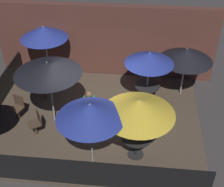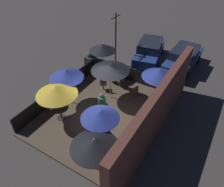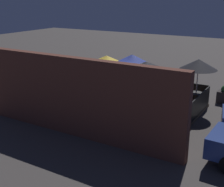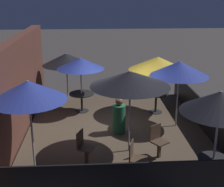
{
  "view_description": "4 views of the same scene",
  "coord_description": "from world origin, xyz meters",
  "px_view_note": "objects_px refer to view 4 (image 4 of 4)",
  "views": [
    {
      "loc": [
        1.49,
        -8.45,
        7.5
      ],
      "look_at": [
        0.58,
        0.41,
        0.95
      ],
      "focal_mm": 50.0,
      "sensor_mm": 36.0,
      "label": 1
    },
    {
      "loc": [
        7.5,
        5.26,
        8.66
      ],
      "look_at": [
        -0.63,
        0.33,
        1.18
      ],
      "focal_mm": 35.0,
      "sensor_mm": 36.0,
      "label": 2
    },
    {
      "loc": [
        -7.13,
        12.31,
        5.32
      ],
      "look_at": [
        -0.07,
        0.5,
        1.0
      ],
      "focal_mm": 50.0,
      "sensor_mm": 36.0,
      "label": 3
    },
    {
      "loc": [
        -9.5,
        0.75,
        4.57
      ],
      "look_at": [
        0.06,
        0.15,
        1.4
      ],
      "focal_mm": 50.0,
      "sensor_mm": 36.0,
      "label": 4
    }
  ],
  "objects_px": {
    "patio_umbrella_1": "(220,102)",
    "patio_chair_0": "(136,158)",
    "patio_umbrella_2": "(81,63)",
    "dining_table_0": "(156,97)",
    "patio_chair_1": "(158,140)",
    "patio_umbrella_3": "(179,69)",
    "patio_umbrella_5": "(66,59)",
    "patio_umbrella_0": "(158,63)",
    "patron_0": "(119,118)",
    "patio_chair_2": "(84,146)",
    "patio_umbrella_6": "(28,91)",
    "patio_umbrella_4": "(130,79)",
    "dining_table_1": "(213,165)",
    "dining_table_2": "(82,97)"
  },
  "relations": [
    {
      "from": "dining_table_2",
      "to": "patio_chair_1",
      "type": "bearing_deg",
      "value": -148.56
    },
    {
      "from": "patio_umbrella_0",
      "to": "patio_umbrella_5",
      "type": "xyz_separation_m",
      "value": [
        1.64,
        3.46,
        -0.15
      ]
    },
    {
      "from": "patio_umbrella_2",
      "to": "patio_umbrella_6",
      "type": "distance_m",
      "value": 4.25
    },
    {
      "from": "patio_chair_0",
      "to": "patio_chair_2",
      "type": "bearing_deg",
      "value": 172.2
    },
    {
      "from": "patio_umbrella_5",
      "to": "patio_chair_0",
      "type": "height_order",
      "value": "patio_umbrella_5"
    },
    {
      "from": "patio_umbrella_5",
      "to": "dining_table_1",
      "type": "relative_size",
      "value": 2.67
    },
    {
      "from": "patio_umbrella_5",
      "to": "patron_0",
      "type": "relative_size",
      "value": 1.68
    },
    {
      "from": "patio_umbrella_0",
      "to": "patron_0",
      "type": "distance_m",
      "value": 2.7
    },
    {
      "from": "patron_0",
      "to": "patio_umbrella_3",
      "type": "bearing_deg",
      "value": 169.37
    },
    {
      "from": "patio_umbrella_1",
      "to": "patio_chair_0",
      "type": "xyz_separation_m",
      "value": [
        0.58,
        1.74,
        -1.64
      ]
    },
    {
      "from": "patio_umbrella_0",
      "to": "dining_table_1",
      "type": "distance_m",
      "value": 5.01
    },
    {
      "from": "dining_table_1",
      "to": "patio_chair_0",
      "type": "xyz_separation_m",
      "value": [
        0.58,
        1.74,
        -0.08
      ]
    },
    {
      "from": "patio_umbrella_6",
      "to": "patio_umbrella_1",
      "type": "bearing_deg",
      "value": -103.19
    },
    {
      "from": "patio_umbrella_2",
      "to": "patron_0",
      "type": "bearing_deg",
      "value": -147.58
    },
    {
      "from": "patio_umbrella_3",
      "to": "patio_umbrella_1",
      "type": "bearing_deg",
      "value": 178.92
    },
    {
      "from": "patio_umbrella_2",
      "to": "dining_table_0",
      "type": "height_order",
      "value": "patio_umbrella_2"
    },
    {
      "from": "patio_umbrella_6",
      "to": "patio_chair_1",
      "type": "height_order",
      "value": "patio_umbrella_6"
    },
    {
      "from": "patio_umbrella_2",
      "to": "patio_umbrella_5",
      "type": "xyz_separation_m",
      "value": [
        1.35,
        0.63,
        -0.13
      ]
    },
    {
      "from": "patio_umbrella_1",
      "to": "patio_umbrella_2",
      "type": "distance_m",
      "value": 6.04
    },
    {
      "from": "dining_table_1",
      "to": "patio_umbrella_5",
      "type": "bearing_deg",
      "value": 30.74
    },
    {
      "from": "patio_chair_0",
      "to": "patio_umbrella_6",
      "type": "bearing_deg",
      "value": -171.01
    },
    {
      "from": "patio_umbrella_1",
      "to": "dining_table_2",
      "type": "bearing_deg",
      "value": 32.14
    },
    {
      "from": "patio_chair_0",
      "to": "patio_chair_1",
      "type": "xyz_separation_m",
      "value": [
        0.9,
        -0.74,
        0.01
      ]
    },
    {
      "from": "patron_0",
      "to": "patio_umbrella_6",
      "type": "bearing_deg",
      "value": 19.34
    },
    {
      "from": "patio_umbrella_0",
      "to": "patron_0",
      "type": "xyz_separation_m",
      "value": [
        -1.7,
        1.56,
        -1.39
      ]
    },
    {
      "from": "dining_table_1",
      "to": "patio_chair_2",
      "type": "bearing_deg",
      "value": 68.09
    },
    {
      "from": "patio_umbrella_1",
      "to": "patio_umbrella_4",
      "type": "distance_m",
      "value": 2.56
    },
    {
      "from": "patio_chair_1",
      "to": "patio_umbrella_2",
      "type": "bearing_deg",
      "value": 177.64
    },
    {
      "from": "patio_umbrella_2",
      "to": "patio_chair_2",
      "type": "xyz_separation_m",
      "value": [
        -3.89,
        -0.18,
        -1.37
      ]
    },
    {
      "from": "dining_table_2",
      "to": "dining_table_0",
      "type": "bearing_deg",
      "value": -95.88
    },
    {
      "from": "dining_table_1",
      "to": "patio_chair_2",
      "type": "distance_m",
      "value": 3.27
    },
    {
      "from": "patio_chair_2",
      "to": "patio_umbrella_1",
      "type": "bearing_deg",
      "value": 0.0
    },
    {
      "from": "dining_table_2",
      "to": "patron_0",
      "type": "height_order",
      "value": "patron_0"
    },
    {
      "from": "patio_umbrella_1",
      "to": "patio_chair_2",
      "type": "height_order",
      "value": "patio_umbrella_1"
    },
    {
      "from": "dining_table_2",
      "to": "patio_chair_0",
      "type": "height_order",
      "value": "patio_chair_0"
    },
    {
      "from": "dining_table_0",
      "to": "patio_chair_1",
      "type": "bearing_deg",
      "value": 169.65
    },
    {
      "from": "patio_chair_0",
      "to": "patron_0",
      "type": "bearing_deg",
      "value": 113.07
    },
    {
      "from": "patio_umbrella_6",
      "to": "dining_table_0",
      "type": "xyz_separation_m",
      "value": [
        3.8,
        -3.93,
        -1.55
      ]
    },
    {
      "from": "patio_umbrella_4",
      "to": "dining_table_1",
      "type": "distance_m",
      "value": 3.01
    },
    {
      "from": "patio_umbrella_1",
      "to": "patio_chair_0",
      "type": "relative_size",
      "value": 2.59
    },
    {
      "from": "patio_chair_2",
      "to": "patio_umbrella_0",
      "type": "bearing_deg",
      "value": 75.58
    },
    {
      "from": "patio_umbrella_3",
      "to": "dining_table_2",
      "type": "relative_size",
      "value": 2.42
    },
    {
      "from": "patio_chair_1",
      "to": "dining_table_2",
      "type": "bearing_deg",
      "value": 177.64
    },
    {
      "from": "dining_table_0",
      "to": "patio_chair_1",
      "type": "height_order",
      "value": "patio_chair_1"
    },
    {
      "from": "patio_umbrella_2",
      "to": "patio_umbrella_6",
      "type": "height_order",
      "value": "patio_umbrella_6"
    },
    {
      "from": "patron_0",
      "to": "patio_chair_2",
      "type": "bearing_deg",
      "value": 37.94
    },
    {
      "from": "patio_umbrella_1",
      "to": "patio_chair_0",
      "type": "bearing_deg",
      "value": 71.53
    },
    {
      "from": "patio_umbrella_0",
      "to": "patio_umbrella_3",
      "type": "xyz_separation_m",
      "value": [
        -1.29,
        -0.45,
        0.11
      ]
    },
    {
      "from": "patio_chair_2",
      "to": "patio_umbrella_2",
      "type": "bearing_deg",
      "value": 114.53
    },
    {
      "from": "dining_table_1",
      "to": "patio_chair_0",
      "type": "distance_m",
      "value": 1.83
    }
  ]
}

